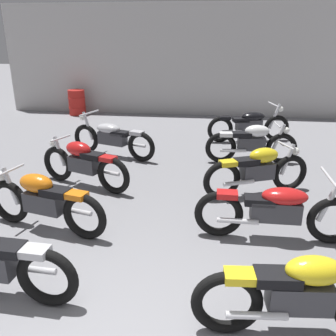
{
  "coord_description": "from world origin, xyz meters",
  "views": [
    {
      "loc": [
        0.75,
        -2.0,
        2.67
      ],
      "look_at": [
        0.0,
        3.64,
        0.55
      ],
      "focal_mm": 38.83,
      "sensor_mm": 36.0,
      "label": 1
    }
  ],
  "objects_px": {
    "motorcycle_right_row_3": "(252,143)",
    "oil_drum": "(77,102)",
    "motorcycle_right_row_0": "(301,294)",
    "motorcycle_right_row_4": "(249,124)",
    "motorcycle_left_row_3": "(112,137)",
    "motorcycle_right_row_2": "(258,170)",
    "motorcycle_right_row_1": "(277,210)",
    "motorcycle_left_row_1": "(44,201)",
    "motorcycle_left_row_2": "(84,163)"
  },
  "relations": [
    {
      "from": "motorcycle_left_row_3",
      "to": "motorcycle_right_row_1",
      "type": "bearing_deg",
      "value": -45.16
    },
    {
      "from": "motorcycle_left_row_1",
      "to": "motorcycle_right_row_2",
      "type": "xyz_separation_m",
      "value": [
        3.11,
        1.64,
        0.0
      ]
    },
    {
      "from": "motorcycle_right_row_4",
      "to": "oil_drum",
      "type": "relative_size",
      "value": 2.51
    },
    {
      "from": "motorcycle_right_row_1",
      "to": "motorcycle_right_row_2",
      "type": "relative_size",
      "value": 1.17
    },
    {
      "from": "motorcycle_left_row_3",
      "to": "motorcycle_right_row_2",
      "type": "height_order",
      "value": "motorcycle_left_row_3"
    },
    {
      "from": "motorcycle_left_row_1",
      "to": "motorcycle_right_row_1",
      "type": "xyz_separation_m",
      "value": [
        3.21,
        0.16,
        -0.01
      ]
    },
    {
      "from": "motorcycle_right_row_3",
      "to": "motorcycle_right_row_1",
      "type": "bearing_deg",
      "value": -88.82
    },
    {
      "from": "motorcycle_right_row_0",
      "to": "motorcycle_left_row_1",
      "type": "bearing_deg",
      "value": 154.2
    },
    {
      "from": "motorcycle_left_row_3",
      "to": "oil_drum",
      "type": "height_order",
      "value": "motorcycle_left_row_3"
    },
    {
      "from": "motorcycle_left_row_3",
      "to": "motorcycle_right_row_2",
      "type": "xyz_separation_m",
      "value": [
        3.06,
        -1.7,
        0.01
      ]
    },
    {
      "from": "motorcycle_left_row_1",
      "to": "motorcycle_right_row_1",
      "type": "height_order",
      "value": "motorcycle_right_row_1"
    },
    {
      "from": "motorcycle_right_row_4",
      "to": "oil_drum",
      "type": "xyz_separation_m",
      "value": [
        -5.62,
        2.58,
        -0.03
      ]
    },
    {
      "from": "motorcycle_right_row_2",
      "to": "motorcycle_right_row_4",
      "type": "relative_size",
      "value": 0.87
    },
    {
      "from": "motorcycle_left_row_2",
      "to": "motorcycle_left_row_3",
      "type": "height_order",
      "value": "motorcycle_left_row_3"
    },
    {
      "from": "motorcycle_right_row_2",
      "to": "oil_drum",
      "type": "bearing_deg",
      "value": 132.76
    },
    {
      "from": "motorcycle_right_row_1",
      "to": "motorcycle_right_row_4",
      "type": "distance_m",
      "value": 4.86
    },
    {
      "from": "motorcycle_left_row_3",
      "to": "motorcycle_right_row_1",
      "type": "distance_m",
      "value": 4.49
    },
    {
      "from": "motorcycle_right_row_1",
      "to": "oil_drum",
      "type": "relative_size",
      "value": 2.55
    },
    {
      "from": "motorcycle_left_row_2",
      "to": "motorcycle_left_row_1",
      "type": "bearing_deg",
      "value": -90.28
    },
    {
      "from": "motorcycle_right_row_0",
      "to": "motorcycle_right_row_4",
      "type": "distance_m",
      "value": 6.56
    },
    {
      "from": "motorcycle_right_row_0",
      "to": "motorcycle_right_row_3",
      "type": "height_order",
      "value": "same"
    },
    {
      "from": "motorcycle_right_row_2",
      "to": "motorcycle_right_row_3",
      "type": "xyz_separation_m",
      "value": [
        0.04,
        1.67,
        0.0
      ]
    },
    {
      "from": "motorcycle_left_row_2",
      "to": "motorcycle_right_row_4",
      "type": "bearing_deg",
      "value": 46.88
    },
    {
      "from": "motorcycle_left_row_3",
      "to": "motorcycle_right_row_1",
      "type": "relative_size",
      "value": 0.96
    },
    {
      "from": "motorcycle_right_row_4",
      "to": "motorcycle_right_row_1",
      "type": "bearing_deg",
      "value": -90.14
    },
    {
      "from": "motorcycle_left_row_2",
      "to": "motorcycle_right_row_4",
      "type": "relative_size",
      "value": 0.88
    },
    {
      "from": "motorcycle_left_row_2",
      "to": "oil_drum",
      "type": "bearing_deg",
      "value": 111.82
    },
    {
      "from": "motorcycle_right_row_1",
      "to": "motorcycle_right_row_4",
      "type": "bearing_deg",
      "value": 89.86
    },
    {
      "from": "motorcycle_left_row_2",
      "to": "motorcycle_right_row_0",
      "type": "relative_size",
      "value": 0.95
    },
    {
      "from": "motorcycle_right_row_3",
      "to": "motorcycle_left_row_1",
      "type": "bearing_deg",
      "value": -133.48
    },
    {
      "from": "motorcycle_right_row_1",
      "to": "motorcycle_right_row_4",
      "type": "relative_size",
      "value": 1.02
    },
    {
      "from": "motorcycle_right_row_1",
      "to": "motorcycle_right_row_3",
      "type": "xyz_separation_m",
      "value": [
        -0.06,
        3.16,
        0.01
      ]
    },
    {
      "from": "motorcycle_left_row_2",
      "to": "motorcycle_right_row_2",
      "type": "xyz_separation_m",
      "value": [
        3.1,
        0.05,
        0.0
      ]
    },
    {
      "from": "motorcycle_right_row_0",
      "to": "motorcycle_right_row_4",
      "type": "xyz_separation_m",
      "value": [
        0.04,
        6.56,
        -0.01
      ]
    },
    {
      "from": "motorcycle_right_row_0",
      "to": "motorcycle_right_row_4",
      "type": "height_order",
      "value": "motorcycle_right_row_4"
    },
    {
      "from": "motorcycle_left_row_3",
      "to": "motorcycle_right_row_0",
      "type": "bearing_deg",
      "value": -57.28
    },
    {
      "from": "motorcycle_left_row_3",
      "to": "motorcycle_right_row_3",
      "type": "bearing_deg",
      "value": -0.53
    },
    {
      "from": "oil_drum",
      "to": "motorcycle_right_row_0",
      "type": "bearing_deg",
      "value": -58.59
    },
    {
      "from": "motorcycle_right_row_3",
      "to": "oil_drum",
      "type": "bearing_deg",
      "value": 142.31
    },
    {
      "from": "motorcycle_right_row_4",
      "to": "oil_drum",
      "type": "bearing_deg",
      "value": 155.38
    },
    {
      "from": "motorcycle_right_row_1",
      "to": "motorcycle_left_row_3",
      "type": "bearing_deg",
      "value": 134.84
    },
    {
      "from": "motorcycle_left_row_3",
      "to": "motorcycle_right_row_0",
      "type": "relative_size",
      "value": 1.06
    },
    {
      "from": "motorcycle_left_row_1",
      "to": "motorcycle_left_row_2",
      "type": "relative_size",
      "value": 1.03
    },
    {
      "from": "motorcycle_left_row_3",
      "to": "motorcycle_right_row_3",
      "type": "relative_size",
      "value": 1.06
    },
    {
      "from": "motorcycle_right_row_1",
      "to": "motorcycle_left_row_2",
      "type": "bearing_deg",
      "value": 155.94
    },
    {
      "from": "motorcycle_left_row_3",
      "to": "motorcycle_right_row_3",
      "type": "height_order",
      "value": "motorcycle_left_row_3"
    },
    {
      "from": "motorcycle_right_row_3",
      "to": "motorcycle_right_row_4",
      "type": "relative_size",
      "value": 0.92
    },
    {
      "from": "motorcycle_right_row_1",
      "to": "oil_drum",
      "type": "bearing_deg",
      "value": 127.02
    },
    {
      "from": "motorcycle_left_row_2",
      "to": "oil_drum",
      "type": "xyz_separation_m",
      "value": [
        -2.41,
        6.01,
        -0.03
      ]
    },
    {
      "from": "motorcycle_right_row_0",
      "to": "motorcycle_right_row_1",
      "type": "bearing_deg",
      "value": 89.02
    }
  ]
}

